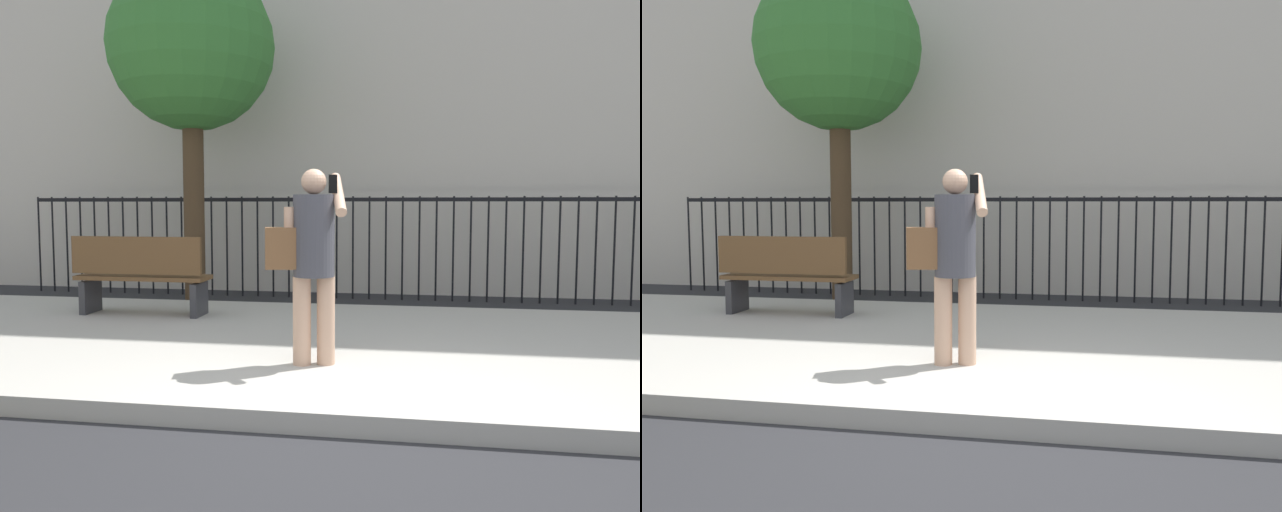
# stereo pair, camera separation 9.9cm
# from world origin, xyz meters

# --- Properties ---
(ground_plane) EXTENTS (60.00, 60.00, 0.00)m
(ground_plane) POSITION_xyz_m (0.00, 0.00, 0.00)
(ground_plane) COLOR #28282B
(sidewalk) EXTENTS (28.00, 4.40, 0.15)m
(sidewalk) POSITION_xyz_m (0.00, 2.20, 0.07)
(sidewalk) COLOR #B2ADA3
(sidewalk) RESTS_ON ground
(iron_fence) EXTENTS (12.03, 0.04, 1.60)m
(iron_fence) POSITION_xyz_m (0.00, 5.90, 1.02)
(iron_fence) COLOR black
(iron_fence) RESTS_ON ground
(pedestrian_on_phone) EXTENTS (0.71, 0.50, 1.62)m
(pedestrian_on_phone) POSITION_xyz_m (-0.44, 1.22, 1.09)
(pedestrian_on_phone) COLOR tan
(pedestrian_on_phone) RESTS_ON sidewalk
(street_bench) EXTENTS (1.60, 0.45, 0.95)m
(street_bench) POSITION_xyz_m (-2.87, 3.16, 0.65)
(street_bench) COLOR brown
(street_bench) RESTS_ON sidewalk
(street_tree_mid) EXTENTS (2.39, 2.39, 4.93)m
(street_tree_mid) POSITION_xyz_m (-2.86, 4.95, 3.69)
(street_tree_mid) COLOR #4C3823
(street_tree_mid) RESTS_ON ground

